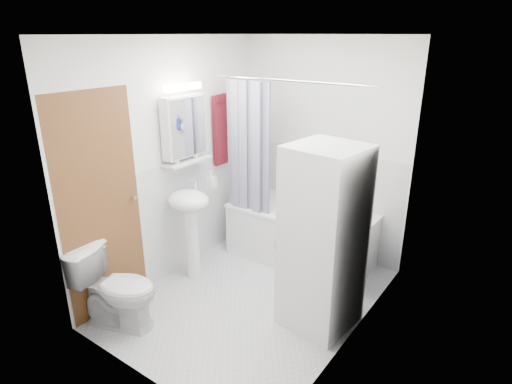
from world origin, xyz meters
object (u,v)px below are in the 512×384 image
Objects in this scene: sink at (190,214)px; washer_dryer at (323,239)px; toilet at (117,288)px; bathtub at (300,232)px.

washer_dryer reaches higher than sink.
washer_dryer reaches higher than toilet.
washer_dryer is at bearing -72.14° from toilet.
toilet is (-0.71, -1.92, 0.02)m from bathtub.
washer_dryer is (0.69, -0.86, 0.47)m from bathtub.
washer_dryer is 1.81m from toilet.
bathtub is at bearing -39.45° from toilet.
bathtub is 2.05m from toilet.
sink is (-0.74, -0.96, 0.37)m from bathtub.
bathtub is 1.51× the size of sink.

